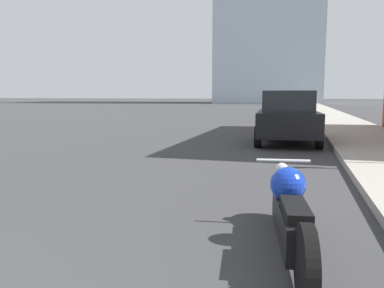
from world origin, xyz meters
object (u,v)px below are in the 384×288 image
(parked_car_silver, at_px, (293,108))
(parked_car_black, at_px, (287,117))
(parked_car_red, at_px, (296,104))
(parked_car_white, at_px, (295,101))
(motorcycle, at_px, (290,212))

(parked_car_silver, bearing_deg, parked_car_black, -89.05)
(parked_car_red, relative_size, parked_car_white, 0.96)
(parked_car_white, bearing_deg, parked_car_red, -94.82)
(parked_car_black, distance_m, parked_car_white, 37.29)
(parked_car_silver, bearing_deg, parked_car_white, 91.22)
(parked_car_white, bearing_deg, parked_car_silver, -95.63)
(motorcycle, bearing_deg, parked_car_silver, 82.85)
(motorcycle, distance_m, parked_car_silver, 20.29)
(motorcycle, relative_size, parked_car_black, 0.63)
(parked_car_black, distance_m, parked_car_silver, 11.42)
(parked_car_silver, distance_m, parked_car_red, 12.95)
(parked_car_black, relative_size, parked_car_red, 0.90)
(parked_car_black, bearing_deg, parked_car_silver, 86.71)
(motorcycle, xyz_separation_m, parked_car_silver, (-0.23, 20.28, 0.42))
(parked_car_black, height_order, parked_car_silver, parked_car_black)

